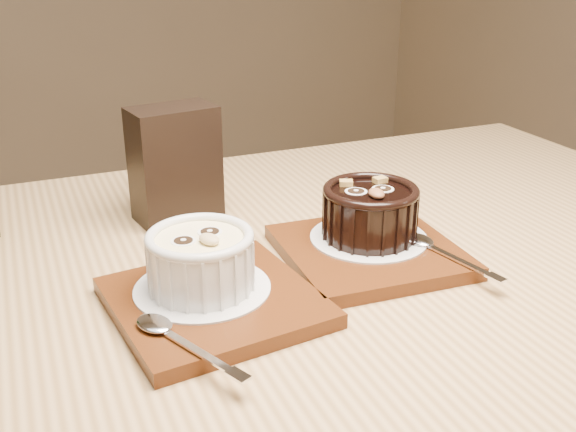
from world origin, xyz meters
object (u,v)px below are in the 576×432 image
object	(u,v)px
ramekin_dark	(370,210)
condiment_stand	(175,164)
table	(288,347)
tray_right	(369,252)
tray_left	(214,302)
ramekin_white	(201,258)

from	to	relation	value
ramekin_dark	condiment_stand	distance (m)	0.25
table	tray_right	xyz separation A→B (m)	(0.09, -0.01, 0.10)
tray_left	condiment_stand	distance (m)	0.24
tray_left	tray_right	distance (m)	0.19
table	tray_right	size ratio (longest dim) A/B	7.03
ramekin_white	ramekin_dark	world-z (taller)	ramekin_dark
table	tray_right	world-z (taller)	tray_right
tray_left	tray_right	size ratio (longest dim) A/B	1.00
tray_left	ramekin_dark	bearing A→B (deg)	10.80
tray_left	tray_right	bearing A→B (deg)	6.75
ramekin_dark	ramekin_white	bearing A→B (deg)	-160.51
tray_left	condiment_stand	bearing A→B (deg)	78.92
ramekin_white	tray_right	bearing A→B (deg)	-13.11
table	condiment_stand	world-z (taller)	condiment_stand
tray_right	condiment_stand	distance (m)	0.26
ramekin_white	ramekin_dark	xyz separation A→B (m)	(0.20, 0.02, 0.00)
tray_left	ramekin_dark	world-z (taller)	ramekin_dark
table	tray_left	distance (m)	0.14
ramekin_white	condiment_stand	bearing A→B (deg)	61.80
condiment_stand	ramekin_dark	bearing A→B (deg)	-50.68
table	tray_right	bearing A→B (deg)	-5.51
ramekin_white	condiment_stand	xyz separation A→B (m)	(0.05, 0.21, 0.02)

